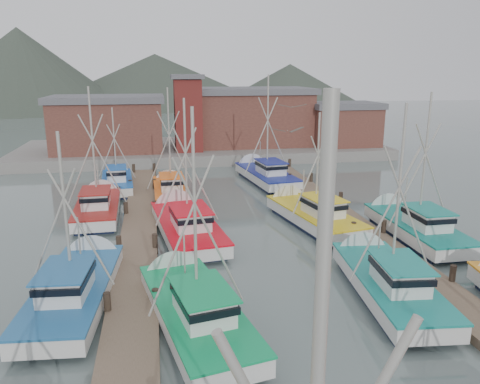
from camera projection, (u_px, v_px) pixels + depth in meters
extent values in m
plane|color=#536460|center=(279.00, 283.00, 23.05)|extent=(260.00, 260.00, 0.00)
cube|color=brown|center=(137.00, 258.00, 25.61)|extent=(2.20, 46.00, 0.40)
cylinder|color=black|center=(108.00, 309.00, 19.66)|extent=(0.30, 0.30, 1.50)
cylinder|color=black|center=(119.00, 249.00, 26.32)|extent=(0.30, 0.30, 1.50)
cylinder|color=black|center=(126.00, 213.00, 32.99)|extent=(0.30, 0.30, 1.50)
cylinder|color=black|center=(131.00, 189.00, 39.66)|extent=(0.30, 0.30, 1.50)
cylinder|color=black|center=(134.00, 172.00, 46.32)|extent=(0.30, 0.30, 1.50)
cylinder|color=black|center=(156.00, 305.00, 20.00)|extent=(0.30, 0.30, 1.50)
cylinder|color=black|center=(155.00, 246.00, 26.67)|extent=(0.30, 0.30, 1.50)
cylinder|color=black|center=(155.00, 211.00, 33.33)|extent=(0.30, 0.30, 1.50)
cylinder|color=black|center=(155.00, 188.00, 40.00)|extent=(0.30, 0.30, 1.50)
cylinder|color=black|center=(154.00, 171.00, 46.66)|extent=(0.30, 0.30, 1.50)
cube|color=brown|center=(375.00, 242.00, 28.01)|extent=(2.20, 46.00, 0.40)
cylinder|color=black|center=(414.00, 283.00, 22.06)|extent=(0.30, 0.30, 1.50)
cylinder|color=black|center=(353.00, 234.00, 28.73)|extent=(0.30, 0.30, 1.50)
cylinder|color=black|center=(315.00, 203.00, 35.39)|extent=(0.30, 0.30, 1.50)
cylinder|color=black|center=(290.00, 182.00, 42.06)|extent=(0.30, 0.30, 1.50)
cylinder|color=black|center=(271.00, 167.00, 48.72)|extent=(0.30, 0.30, 1.50)
cylinder|color=black|center=(452.00, 280.00, 22.41)|extent=(0.30, 0.30, 1.50)
cylinder|color=black|center=(383.00, 232.00, 29.07)|extent=(0.30, 0.30, 1.50)
cylinder|color=black|center=(340.00, 202.00, 35.74)|extent=(0.30, 0.30, 1.50)
cylinder|color=black|center=(311.00, 181.00, 42.40)|extent=(0.30, 0.30, 1.50)
cylinder|color=black|center=(290.00, 166.00, 49.07)|extent=(0.30, 0.30, 1.50)
cube|color=gray|center=(203.00, 150.00, 58.13)|extent=(44.00, 16.00, 1.20)
cube|color=brown|center=(108.00, 126.00, 53.49)|extent=(12.00, 8.00, 5.50)
cube|color=#5E5E64|center=(106.00, 99.00, 52.71)|extent=(12.72, 8.48, 0.70)
cube|color=brown|center=(250.00, 119.00, 58.23)|extent=(14.00, 9.00, 6.20)
cube|color=#5E5E64|center=(250.00, 91.00, 57.35)|extent=(14.84, 9.54, 0.70)
cube|color=brown|center=(343.00, 127.00, 57.47)|extent=(8.00, 6.00, 4.50)
cube|color=#5E5E64|center=(344.00, 105.00, 56.81)|extent=(8.48, 6.36, 0.70)
cube|color=maroon|center=(188.00, 116.00, 52.82)|extent=(3.00, 3.00, 8.00)
cube|color=#5E5E64|center=(187.00, 77.00, 51.74)|extent=(3.60, 3.60, 0.50)
cone|color=#3B4438|center=(25.00, 109.00, 125.69)|extent=(110.00, 110.00, 42.00)
cone|color=#3B4438|center=(157.00, 104.00, 145.98)|extent=(140.00, 140.00, 30.00)
cone|color=#3B4438|center=(289.00, 104.00, 143.32)|extent=(90.00, 90.00, 24.00)
cube|color=#101A38|center=(196.00, 327.00, 19.02)|extent=(4.00, 8.11, 0.70)
cube|color=silver|center=(196.00, 313.00, 18.86)|extent=(4.55, 9.21, 0.80)
cube|color=#0B9A56|center=(196.00, 304.00, 18.76)|extent=(4.65, 9.32, 0.10)
cone|color=silver|center=(171.00, 274.00, 22.86)|extent=(2.92, 1.62, 2.76)
cube|color=silver|center=(203.00, 303.00, 17.66)|extent=(2.27, 2.94, 1.10)
cube|color=black|center=(203.00, 298.00, 17.61)|extent=(2.43, 3.23, 0.28)
cube|color=#0B9A56|center=(203.00, 289.00, 17.51)|extent=(2.58, 3.42, 0.07)
cylinder|color=#A5A197|center=(195.00, 212.00, 17.61)|extent=(0.14, 0.14, 7.84)
cylinder|color=#A5A197|center=(181.00, 237.00, 17.64)|extent=(2.76, 0.64, 6.13)
cylinder|color=#A5A197|center=(209.00, 233.00, 18.04)|extent=(2.76, 0.64, 6.13)
cylinder|color=#A5A197|center=(185.00, 262.00, 19.88)|extent=(0.08, 0.08, 2.46)
cube|color=#101A38|center=(388.00, 297.00, 21.54)|extent=(3.24, 7.84, 0.70)
cube|color=silver|center=(389.00, 284.00, 21.37)|extent=(3.68, 8.91, 0.80)
cube|color=#18887F|center=(390.00, 277.00, 21.27)|extent=(3.78, 9.00, 0.10)
cone|color=silver|center=(358.00, 252.00, 25.59)|extent=(2.81, 1.37, 2.71)
cube|color=silver|center=(400.00, 275.00, 20.13)|extent=(2.00, 2.76, 1.10)
cube|color=black|center=(400.00, 270.00, 20.07)|extent=(2.14, 3.03, 0.28)
cube|color=#18887F|center=(401.00, 262.00, 19.98)|extent=(2.27, 3.22, 0.07)
cylinder|color=#A5A197|center=(399.00, 195.00, 20.12)|extent=(0.13, 0.13, 7.80)
cylinder|color=#A5A197|center=(384.00, 215.00, 20.31)|extent=(2.77, 0.37, 6.09)
cylinder|color=#A5A197|center=(409.00, 215.00, 20.39)|extent=(2.77, 0.37, 6.09)
cylinder|color=#A5A197|center=(379.00, 240.00, 22.47)|extent=(0.08, 0.08, 2.42)
cube|color=#101A38|center=(76.00, 305.00, 20.84)|extent=(3.20, 8.02, 0.70)
cube|color=silver|center=(74.00, 292.00, 20.67)|extent=(3.64, 9.12, 0.80)
cube|color=#216199|center=(74.00, 284.00, 20.58)|extent=(3.73, 9.21, 0.10)
cone|color=silver|center=(95.00, 256.00, 25.00)|extent=(2.86, 1.33, 2.78)
cube|color=silver|center=(66.00, 283.00, 19.40)|extent=(2.01, 2.81, 1.10)
cube|color=black|center=(65.00, 277.00, 19.34)|extent=(2.15, 3.09, 0.28)
cube|color=#216199|center=(64.00, 269.00, 19.25)|extent=(2.28, 3.28, 0.07)
cylinder|color=#A5A197|center=(65.00, 212.00, 19.55)|extent=(0.14, 0.14, 6.72)
cylinder|color=#A5A197|center=(52.00, 230.00, 19.69)|extent=(2.41, 0.30, 5.26)
cylinder|color=#A5A197|center=(82.00, 229.00, 19.80)|extent=(2.41, 0.30, 5.26)
cylinder|color=#A5A197|center=(80.00, 245.00, 21.81)|extent=(0.08, 0.08, 2.67)
cube|color=#101A38|center=(187.00, 237.00, 29.39)|extent=(3.84, 8.83, 0.70)
cube|color=silver|center=(187.00, 227.00, 29.23)|extent=(4.37, 10.04, 0.80)
cube|color=red|center=(187.00, 221.00, 29.13)|extent=(4.47, 10.14, 0.10)
cone|color=silver|center=(174.00, 208.00, 33.75)|extent=(3.15, 1.48, 3.04)
cube|color=silver|center=(190.00, 218.00, 27.91)|extent=(2.31, 3.14, 1.10)
cube|color=black|center=(190.00, 214.00, 27.85)|extent=(2.48, 3.44, 0.28)
cube|color=red|center=(190.00, 208.00, 27.76)|extent=(2.63, 3.65, 0.07)
cylinder|color=#A5A197|center=(186.00, 162.00, 27.99)|extent=(0.15, 0.15, 7.53)
cylinder|color=#A5A197|center=(176.00, 177.00, 28.04)|extent=(2.69, 0.44, 5.89)
cylinder|color=#A5A197|center=(196.00, 176.00, 28.40)|extent=(2.69, 0.44, 5.89)
cylinder|color=#A5A197|center=(181.00, 195.00, 30.44)|extent=(0.09, 0.09, 2.71)
cube|color=#101A38|center=(314.00, 225.00, 31.60)|extent=(3.98, 8.18, 0.70)
cube|color=silver|center=(314.00, 216.00, 31.43)|extent=(4.52, 9.29, 0.80)
cube|color=yellow|center=(314.00, 210.00, 31.34)|extent=(4.63, 9.40, 0.10)
cone|color=silver|center=(285.00, 201.00, 35.49)|extent=(2.94, 1.60, 2.78)
cube|color=silver|center=(323.00, 206.00, 30.23)|extent=(2.27, 2.96, 1.10)
cube|color=black|center=(323.00, 203.00, 30.17)|extent=(2.43, 3.25, 0.28)
cube|color=yellow|center=(323.00, 198.00, 30.08)|extent=(2.58, 3.44, 0.07)
cylinder|color=#A5A197|center=(318.00, 163.00, 30.35)|extent=(0.15, 0.15, 6.51)
cylinder|color=#A5A197|center=(309.00, 175.00, 30.35)|extent=(2.31, 0.53, 5.10)
cylinder|color=#A5A197|center=(325.00, 174.00, 30.74)|extent=(2.31, 0.53, 5.10)
cylinder|color=#A5A197|center=(303.00, 187.00, 32.48)|extent=(0.08, 0.08, 2.49)
cube|color=#101A38|center=(99.00, 216.00, 33.45)|extent=(2.71, 7.68, 0.70)
cube|color=silver|center=(98.00, 208.00, 33.29)|extent=(3.08, 8.73, 0.80)
cube|color=#A11C18|center=(98.00, 203.00, 33.19)|extent=(3.17, 8.82, 0.10)
cone|color=silver|center=(102.00, 194.00, 37.42)|extent=(2.73, 1.19, 2.70)
cube|color=silver|center=(96.00, 199.00, 32.07)|extent=(1.82, 2.65, 1.10)
cube|color=black|center=(96.00, 195.00, 32.01)|extent=(1.94, 2.91, 0.28)
cube|color=#A11C18|center=(95.00, 190.00, 31.92)|extent=(2.06, 3.09, 0.07)
cylinder|color=#A5A197|center=(93.00, 146.00, 32.01)|extent=(0.13, 0.13, 8.06)
cylinder|color=#A5A197|center=(85.00, 160.00, 32.13)|extent=(2.88, 0.19, 6.30)
cylinder|color=#A5A197|center=(103.00, 160.00, 32.36)|extent=(2.88, 0.19, 6.30)
cylinder|color=#A5A197|center=(98.00, 181.00, 34.36)|extent=(0.08, 0.08, 2.59)
cube|color=#101A38|center=(415.00, 238.00, 29.17)|extent=(2.58, 7.72, 0.70)
cube|color=silver|center=(416.00, 228.00, 29.00)|extent=(2.93, 8.77, 0.80)
cube|color=#118073|center=(417.00, 222.00, 28.91)|extent=(3.02, 8.86, 0.10)
cone|color=silver|center=(383.00, 210.00, 33.21)|extent=(2.77, 1.11, 2.77)
cube|color=silver|center=(427.00, 219.00, 27.76)|extent=(1.80, 2.64, 1.10)
cube|color=black|center=(428.00, 215.00, 27.70)|extent=(1.92, 2.90, 0.28)
cube|color=#118073|center=(428.00, 209.00, 27.61)|extent=(2.03, 3.08, 0.07)
cylinder|color=#A5A197|center=(425.00, 160.00, 27.74)|extent=(0.13, 0.13, 7.89)
cylinder|color=#A5A197|center=(414.00, 175.00, 27.87)|extent=(2.82, 0.11, 6.17)
cylinder|color=#A5A197|center=(432.00, 174.00, 28.07)|extent=(2.82, 0.11, 6.17)
cylinder|color=#A5A197|center=(406.00, 197.00, 30.10)|extent=(0.08, 0.08, 2.56)
cube|color=#101A38|center=(171.00, 199.00, 37.88)|extent=(2.43, 7.08, 0.70)
cube|color=silver|center=(171.00, 192.00, 37.72)|extent=(2.76, 8.04, 0.80)
cube|color=orange|center=(171.00, 187.00, 37.62)|extent=(2.84, 8.13, 0.10)
cone|color=silver|center=(169.00, 182.00, 41.55)|extent=(2.52, 1.15, 2.50)
cube|color=silver|center=(171.00, 183.00, 36.57)|extent=(1.66, 2.43, 1.10)
cube|color=black|center=(171.00, 180.00, 36.51)|extent=(1.77, 2.67, 0.28)
cube|color=orange|center=(171.00, 175.00, 36.42)|extent=(1.88, 2.83, 0.07)
cylinder|color=#A5A197|center=(169.00, 139.00, 36.48)|extent=(0.11, 0.11, 7.83)
cylinder|color=#A5A197|center=(163.00, 150.00, 36.61)|extent=(2.78, 0.14, 6.11)
cylinder|color=#A5A197|center=(176.00, 150.00, 36.81)|extent=(2.78, 0.14, 6.11)
cylinder|color=#A5A197|center=(169.00, 169.00, 38.68)|extent=(0.07, 0.07, 2.23)
cube|color=#101A38|center=(266.00, 182.00, 43.73)|extent=(3.75, 8.64, 0.70)
cube|color=silver|center=(266.00, 175.00, 43.57)|extent=(4.26, 9.82, 0.80)
cube|color=navy|center=(266.00, 171.00, 43.47)|extent=(4.37, 9.92, 0.10)
cone|color=silver|center=(250.00, 167.00, 47.99)|extent=(3.09, 1.46, 2.97)
cube|color=silver|center=(271.00, 168.00, 42.28)|extent=(2.26, 3.07, 1.10)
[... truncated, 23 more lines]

